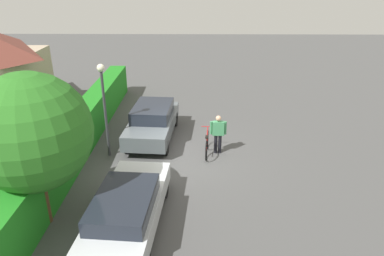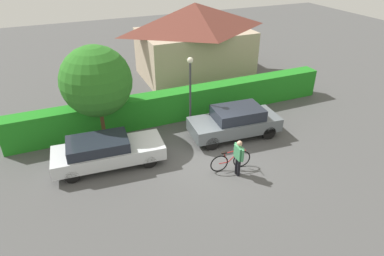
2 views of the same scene
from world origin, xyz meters
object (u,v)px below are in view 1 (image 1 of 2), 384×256
street_lamp (104,97)px  bicycle (207,144)px  person_rider (218,132)px  tree_kerbside (31,133)px  parked_car_near (128,208)px  parked_car_far (153,121)px

street_lamp → bicycle: bearing=-87.4°
person_rider → street_lamp: 4.50m
street_lamp → tree_kerbside: size_ratio=0.83×
tree_kerbside → parked_car_near: bearing=-96.6°
bicycle → street_lamp: street_lamp is taller
bicycle → tree_kerbside: tree_kerbside is taller
parked_car_near → bicycle: size_ratio=2.59×
tree_kerbside → person_rider: bearing=-49.4°
parked_car_far → person_rider: (-1.38, -2.71, 0.14)m
parked_car_far → street_lamp: 2.77m
parked_car_near → bicycle: (4.56, -2.29, -0.26)m
parked_car_near → person_rider: (4.64, -2.72, 0.24)m
bicycle → person_rider: person_rider is taller
parked_car_far → person_rider: 3.04m
bicycle → person_rider: bearing=-78.8°
street_lamp → parked_car_far: bearing=-43.2°
parked_car_far → street_lamp: (-1.64, 1.54, 1.62)m
parked_car_near → person_rider: size_ratio=2.91×
bicycle → person_rider: (0.08, -0.43, 0.50)m
parked_car_far → bicycle: bearing=-122.8°
street_lamp → parked_car_near: bearing=-160.8°
parked_car_far → person_rider: bearing=-117.1°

